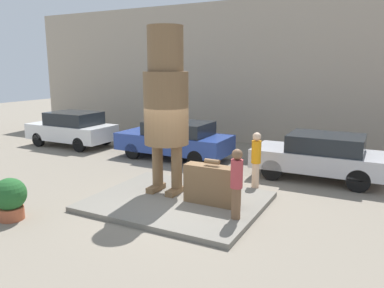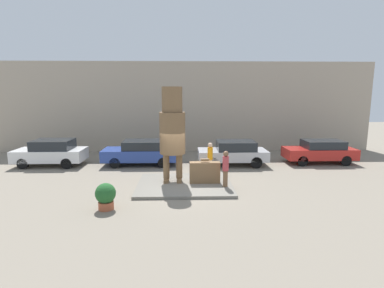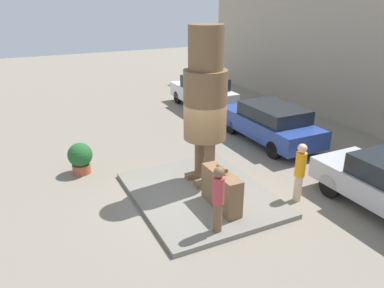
# 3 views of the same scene
# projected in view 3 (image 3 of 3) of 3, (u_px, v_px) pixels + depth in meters

# --- Properties ---
(ground_plane) EXTENTS (60.00, 60.00, 0.00)m
(ground_plane) POSITION_uv_depth(u_px,v_px,m) (200.00, 196.00, 10.66)
(ground_plane) COLOR gray
(pedestal) EXTENTS (4.41, 3.59, 0.13)m
(pedestal) POSITION_uv_depth(u_px,v_px,m) (200.00, 194.00, 10.64)
(pedestal) COLOR slate
(pedestal) RESTS_ON ground_plane
(statue_figure) EXTENTS (1.22, 1.22, 4.50)m
(statue_figure) POSITION_uv_depth(u_px,v_px,m) (205.00, 95.00, 10.29)
(statue_figure) COLOR brown
(statue_figure) RESTS_ON pedestal
(giant_suitcase) EXTENTS (1.44, 0.42, 1.17)m
(giant_suitcase) POSITION_uv_depth(u_px,v_px,m) (221.00, 189.00, 9.68)
(giant_suitcase) COLOR brown
(giant_suitcase) RESTS_ON pedestal
(tourist) EXTENTS (0.28, 0.28, 1.65)m
(tourist) POSITION_uv_depth(u_px,v_px,m) (218.00, 197.00, 8.53)
(tourist) COLOR brown
(tourist) RESTS_ON pedestal
(parked_car_white) EXTENTS (4.02, 1.85, 1.57)m
(parked_car_white) POSITION_uv_depth(u_px,v_px,m) (203.00, 91.00, 18.78)
(parked_car_white) COLOR silver
(parked_car_white) RESTS_ON ground_plane
(parked_car_blue) EXTENTS (4.52, 1.85, 1.49)m
(parked_car_blue) POSITION_uv_depth(u_px,v_px,m) (270.00, 122.00, 14.30)
(parked_car_blue) COLOR #284293
(parked_car_blue) RESTS_ON ground_plane
(planter_pot) EXTENTS (0.77, 0.77, 1.02)m
(planter_pot) POSITION_uv_depth(u_px,v_px,m) (80.00, 157.00, 11.83)
(planter_pot) COLOR #AD5638
(planter_pot) RESTS_ON ground_plane
(worker_hivis) EXTENTS (0.29, 0.29, 1.68)m
(worker_hivis) POSITION_uv_depth(u_px,v_px,m) (300.00, 170.00, 10.09)
(worker_hivis) COLOR beige
(worker_hivis) RESTS_ON ground_plane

